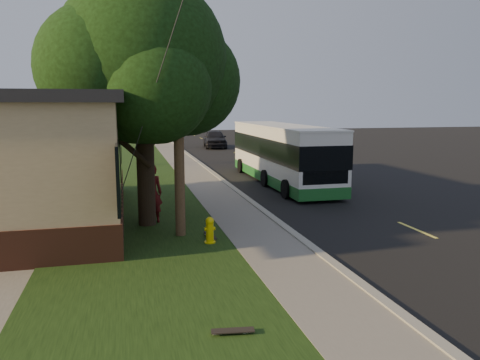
% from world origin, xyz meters
% --- Properties ---
extents(ground, '(120.00, 120.00, 0.00)m').
position_xyz_m(ground, '(0.00, 0.00, 0.00)').
color(ground, black).
rests_on(ground, ground).
extents(road, '(8.00, 80.00, 0.01)m').
position_xyz_m(road, '(4.00, 10.00, 0.01)').
color(road, black).
rests_on(road, ground).
extents(curb, '(0.25, 80.00, 0.12)m').
position_xyz_m(curb, '(0.00, 10.00, 0.06)').
color(curb, gray).
rests_on(curb, ground).
extents(sidewalk, '(2.00, 80.00, 0.08)m').
position_xyz_m(sidewalk, '(-1.00, 10.00, 0.04)').
color(sidewalk, slate).
rests_on(sidewalk, ground).
extents(grass_verge, '(5.00, 80.00, 0.07)m').
position_xyz_m(grass_verge, '(-4.50, 10.00, 0.04)').
color(grass_verge, black).
rests_on(grass_verge, ground).
extents(fire_hydrant, '(0.32, 0.32, 0.74)m').
position_xyz_m(fire_hydrant, '(-2.60, 0.00, 0.43)').
color(fire_hydrant, yellow).
rests_on(fire_hydrant, grass_verge).
extents(utility_pole, '(2.86, 3.21, 9.07)m').
position_xyz_m(utility_pole, '(-3.31, 0.99, 4.63)').
color(utility_pole, '#473321').
rests_on(utility_pole, ground).
extents(leafy_tree, '(6.30, 6.00, 7.80)m').
position_xyz_m(leafy_tree, '(-4.17, 2.65, 5.17)').
color(leafy_tree, black).
rests_on(leafy_tree, grass_verge).
extents(bare_tree_near, '(1.38, 1.21, 4.31)m').
position_xyz_m(bare_tree_near, '(-3.50, 18.00, 2.15)').
color(bare_tree_near, black).
rests_on(bare_tree_near, grass_verge).
extents(bare_tree_far, '(1.38, 1.21, 4.03)m').
position_xyz_m(bare_tree_far, '(-3.00, 30.00, 2.00)').
color(bare_tree_far, black).
rests_on(bare_tree_far, grass_verge).
extents(traffic_signal, '(0.18, 0.22, 5.50)m').
position_xyz_m(traffic_signal, '(0.50, 34.00, 3.16)').
color(traffic_signal, '#2D2D30').
rests_on(traffic_signal, ground).
extents(transit_bus, '(2.47, 10.73, 2.91)m').
position_xyz_m(transit_bus, '(2.80, 9.60, 1.55)').
color(transit_bus, silver).
rests_on(transit_bus, ground).
extents(skateboarder, '(0.72, 0.49, 1.93)m').
position_xyz_m(skateboarder, '(-4.03, 2.73, 1.04)').
color(skateboarder, '#4E0F10').
rests_on(skateboarder, grass_verge).
extents(skateboard_main, '(0.26, 0.86, 0.08)m').
position_xyz_m(skateboard_main, '(-2.50, 0.50, 0.13)').
color(skateboard_main, black).
rests_on(skateboard_main, grass_verge).
extents(skateboard_spare, '(0.75, 0.28, 0.07)m').
position_xyz_m(skateboard_spare, '(-3.17, -5.31, 0.12)').
color(skateboard_spare, black).
rests_on(skateboard_spare, grass_verge).
extents(dumpster, '(1.98, 1.76, 1.46)m').
position_xyz_m(dumpster, '(-8.42, 7.39, 0.77)').
color(dumpster, black).
rests_on(dumpster, building_lot).
extents(distant_car, '(2.47, 5.02, 1.65)m').
position_xyz_m(distant_car, '(3.30, 29.82, 0.82)').
color(distant_car, black).
rests_on(distant_car, ground).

